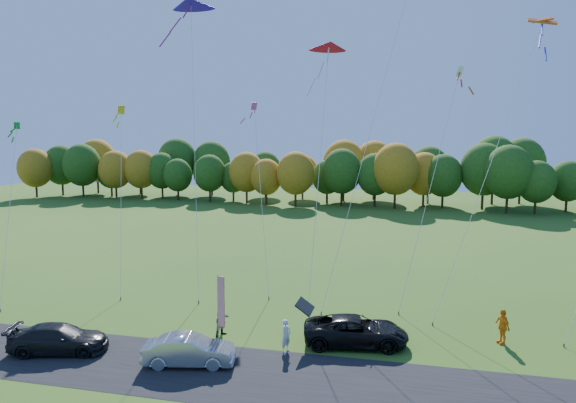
% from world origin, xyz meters
% --- Properties ---
extents(ground, '(160.00, 160.00, 0.00)m').
position_xyz_m(ground, '(0.00, 0.00, 0.00)').
color(ground, '#2A5416').
extents(asphalt_strip, '(90.00, 6.00, 0.01)m').
position_xyz_m(asphalt_strip, '(0.00, -4.00, 0.01)').
color(asphalt_strip, black).
rests_on(asphalt_strip, ground).
extents(tree_line, '(116.00, 12.00, 10.00)m').
position_xyz_m(tree_line, '(0.00, 55.00, 0.00)').
color(tree_line, '#1E4711').
rests_on(tree_line, ground).
extents(black_suv, '(5.94, 3.42, 1.56)m').
position_xyz_m(black_suv, '(4.99, 0.73, 0.78)').
color(black_suv, black).
rests_on(black_suv, ground).
extents(silver_sedan, '(4.73, 2.49, 1.48)m').
position_xyz_m(silver_sedan, '(-2.78, -3.58, 0.74)').
color(silver_sedan, '#B5B5BA').
rests_on(silver_sedan, ground).
extents(dark_truck_a, '(5.36, 3.28, 1.45)m').
position_xyz_m(dark_truck_a, '(-10.04, -3.71, 0.73)').
color(dark_truck_a, black).
rests_on(dark_truck_a, ground).
extents(person_tailgate_a, '(0.63, 0.75, 1.75)m').
position_xyz_m(person_tailgate_a, '(1.53, -1.02, 0.87)').
color(person_tailgate_a, silver).
rests_on(person_tailgate_a, ground).
extents(person_tailgate_b, '(1.04, 1.13, 1.88)m').
position_xyz_m(person_tailgate_b, '(-2.47, 0.33, 0.94)').
color(person_tailgate_b, gray).
rests_on(person_tailgate_b, ground).
extents(person_east, '(0.92, 1.22, 1.93)m').
position_xyz_m(person_east, '(12.72, 2.70, 0.96)').
color(person_east, orange).
rests_on(person_east, ground).
extents(feather_flag, '(0.47, 0.24, 3.78)m').
position_xyz_m(feather_flag, '(-2.26, -0.50, 2.30)').
color(feather_flag, '#999999').
rests_on(feather_flag, ground).
extents(kite_delta_blue, '(6.12, 11.14, 23.95)m').
position_xyz_m(kite_delta_blue, '(-8.20, 10.19, 11.45)').
color(kite_delta_blue, '#4C3F33').
rests_on(kite_delta_blue, ground).
extents(kite_parafoil_orange, '(8.13, 11.83, 29.22)m').
position_xyz_m(kite_parafoil_orange, '(5.58, 10.43, 14.41)').
color(kite_parafoil_orange, '#4C3F33').
rests_on(kite_parafoil_orange, ground).
extents(kite_delta_red, '(2.74, 10.18, 18.98)m').
position_xyz_m(kite_delta_red, '(1.89, 7.69, 11.50)').
color(kite_delta_red, '#4C3F33').
rests_on(kite_delta_red, ground).
extents(kite_parafoil_rainbow, '(8.07, 6.34, 19.01)m').
position_xyz_m(kite_parafoil_rainbow, '(12.35, 7.45, 9.34)').
color(kite_parafoil_rainbow, '#4C3F33').
rests_on(kite_parafoil_rainbow, ground).
extents(kite_diamond_yellow, '(4.05, 7.44, 13.91)m').
position_xyz_m(kite_diamond_yellow, '(-13.22, 8.05, 6.73)').
color(kite_diamond_yellow, '#4C3F33').
rests_on(kite_diamond_yellow, ground).
extents(kite_diamond_green, '(3.87, 6.95, 12.47)m').
position_xyz_m(kite_diamond_green, '(-19.39, 3.94, 6.07)').
color(kite_diamond_green, '#4C3F33').
rests_on(kite_diamond_green, ground).
extents(kite_diamond_white, '(4.10, 5.19, 16.16)m').
position_xyz_m(kite_diamond_white, '(8.94, 8.34, 7.88)').
color(kite_diamond_white, '#4C3F33').
rests_on(kite_diamond_white, ground).
extents(kite_diamond_pink, '(4.00, 8.79, 14.25)m').
position_xyz_m(kite_diamond_pink, '(-3.33, 11.20, 6.91)').
color(kite_diamond_pink, '#4C3F33').
rests_on(kite_diamond_pink, ground).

